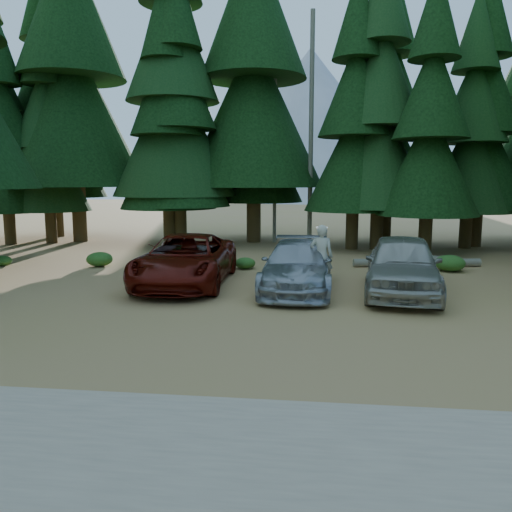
# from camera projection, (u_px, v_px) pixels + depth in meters

# --- Properties ---
(ground) EXTENTS (160.00, 160.00, 0.00)m
(ground) POSITION_uv_depth(u_px,v_px,m) (272.00, 319.00, 12.63)
(ground) COLOR #A88447
(ground) RESTS_ON ground
(gravel_strip) EXTENTS (26.00, 3.50, 0.01)m
(gravel_strip) POSITION_uv_depth(u_px,v_px,m) (228.00, 459.00, 6.24)
(gravel_strip) COLOR tan
(gravel_strip) RESTS_ON ground
(forest_belt_north) EXTENTS (36.00, 7.00, 22.00)m
(forest_belt_north) POSITION_uv_depth(u_px,v_px,m) (295.00, 245.00, 27.36)
(forest_belt_north) COLOR black
(forest_belt_north) RESTS_ON ground
(snag_front) EXTENTS (0.24, 0.24, 12.00)m
(snag_front) POSITION_uv_depth(u_px,v_px,m) (311.00, 132.00, 25.89)
(snag_front) COLOR #6D6557
(snag_front) RESTS_ON ground
(snag_back) EXTENTS (0.20, 0.20, 10.00)m
(snag_back) POSITION_uv_depth(u_px,v_px,m) (275.00, 153.00, 27.74)
(snag_back) COLOR #6D6557
(snag_back) RESTS_ON ground
(mountain_peak) EXTENTS (48.00, 50.00, 28.00)m
(mountain_peak) POSITION_uv_depth(u_px,v_px,m) (297.00, 134.00, 97.72)
(mountain_peak) COLOR gray
(mountain_peak) RESTS_ON ground
(red_pickup) EXTENTS (2.95, 6.10, 1.67)m
(red_pickup) POSITION_uv_depth(u_px,v_px,m) (186.00, 260.00, 16.73)
(red_pickup) COLOR #5E0F08
(red_pickup) RESTS_ON ground
(silver_minivan_center) EXTENTS (2.31, 5.39, 1.55)m
(silver_minivan_center) POSITION_uv_depth(u_px,v_px,m) (297.00, 266.00, 15.86)
(silver_minivan_center) COLOR #A6A8AE
(silver_minivan_center) RESTS_ON ground
(silver_minivan_right) EXTENTS (2.85, 5.61, 1.83)m
(silver_minivan_right) POSITION_uv_depth(u_px,v_px,m) (402.00, 265.00, 15.26)
(silver_minivan_right) COLOR #ABA598
(silver_minivan_right) RESTS_ON ground
(frisbee_player) EXTENTS (0.79, 0.58, 1.97)m
(frisbee_player) POSITION_uv_depth(u_px,v_px,m) (321.00, 256.00, 15.31)
(frisbee_player) COLOR beige
(frisbee_player) RESTS_ON ground
(log_left) EXTENTS (3.67, 0.87, 0.26)m
(log_left) POSITION_uv_depth(u_px,v_px,m) (190.00, 255.00, 22.74)
(log_left) COLOR #6D6557
(log_left) RESTS_ON ground
(log_mid) EXTENTS (2.91, 2.38, 0.29)m
(log_mid) POSITION_uv_depth(u_px,v_px,m) (407.00, 256.00, 22.33)
(log_mid) COLOR #6D6557
(log_mid) RESTS_ON ground
(log_right) EXTENTS (5.17, 1.03, 0.33)m
(log_right) POSITION_uv_depth(u_px,v_px,m) (417.00, 263.00, 20.27)
(log_right) COLOR #6D6557
(log_right) RESTS_ON ground
(shrub_far_left) EXTENTS (1.06, 1.06, 0.58)m
(shrub_far_left) POSITION_uv_depth(u_px,v_px,m) (100.00, 259.00, 20.38)
(shrub_far_left) COLOR #265B1B
(shrub_far_left) RESTS_ON ground
(shrub_left) EXTENTS (0.89, 0.89, 0.49)m
(shrub_left) POSITION_uv_depth(u_px,v_px,m) (166.00, 259.00, 20.72)
(shrub_left) COLOR #265B1B
(shrub_left) RESTS_ON ground
(shrub_center_left) EXTENTS (1.18, 1.18, 0.65)m
(shrub_center_left) POSITION_uv_depth(u_px,v_px,m) (180.00, 260.00, 20.04)
(shrub_center_left) COLOR #265B1B
(shrub_center_left) RESTS_ON ground
(shrub_center_right) EXTENTS (0.82, 0.82, 0.45)m
(shrub_center_right) POSITION_uv_depth(u_px,v_px,m) (245.00, 263.00, 19.80)
(shrub_center_right) COLOR #265B1B
(shrub_center_right) RESTS_ON ground
(shrub_right) EXTENTS (1.04, 1.04, 0.57)m
(shrub_right) POSITION_uv_depth(u_px,v_px,m) (390.00, 254.00, 21.91)
(shrub_right) COLOR #265B1B
(shrub_right) RESTS_ON ground
(shrub_far_right) EXTENTS (1.14, 1.14, 0.63)m
(shrub_far_right) POSITION_uv_depth(u_px,v_px,m) (450.00, 263.00, 19.26)
(shrub_far_right) COLOR #265B1B
(shrub_far_right) RESTS_ON ground
(shrub_edge_west) EXTENTS (0.75, 0.75, 0.41)m
(shrub_edge_west) POSITION_uv_depth(u_px,v_px,m) (2.00, 261.00, 20.50)
(shrub_edge_west) COLOR #265B1B
(shrub_edge_west) RESTS_ON ground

